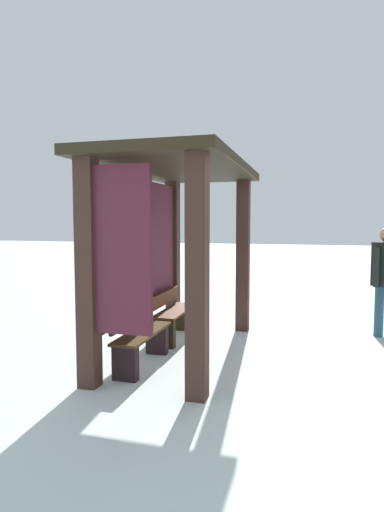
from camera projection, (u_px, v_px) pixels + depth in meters
ground_plane at (182, 352)px, 5.95m from camera, size 60.00×60.00×0.00m
bus_shelter at (168, 217)px, 5.77m from camera, size 3.37×1.68×2.61m
bench_left_inside at (141, 339)px, 5.38m from camera, size 1.23×0.34×0.71m
bench_center_inside at (174, 317)px, 6.66m from camera, size 1.23×0.36×0.73m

